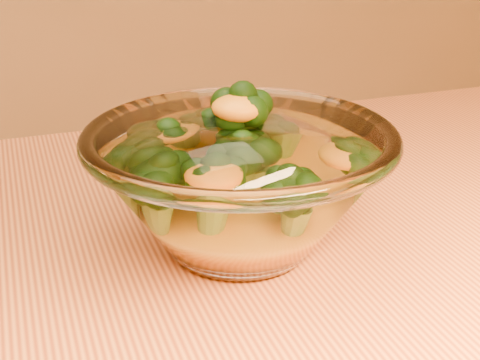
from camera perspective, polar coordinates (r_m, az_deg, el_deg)
The scene contains 3 objects.
glass_bowl at distance 0.49m, azimuth 0.00°, elevation -0.53°, with size 0.23×0.23×0.10m.
cheese_sauce at distance 0.50m, azimuth 0.00°, elevation -2.76°, with size 0.13×0.13×0.04m, color orange.
broccoli_heap at distance 0.49m, azimuth -1.20°, elevation 1.71°, with size 0.16×0.15×0.09m.
Camera 1 is at (-0.11, -0.33, 1.00)m, focal length 50.00 mm.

